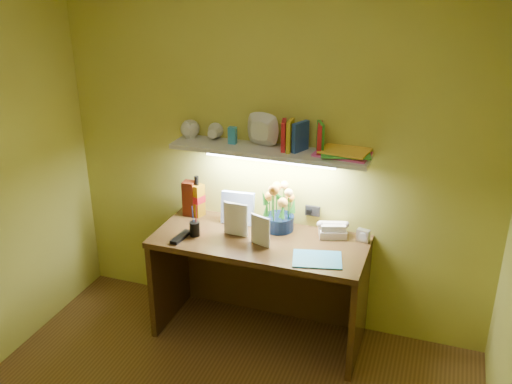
% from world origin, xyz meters
% --- Properties ---
extents(desk, '(1.40, 0.60, 0.75)m').
position_xyz_m(desk, '(0.00, 1.20, 0.38)').
color(desk, '#361D0E').
rests_on(desk, ground).
extents(flower_bouquet, '(0.28, 0.28, 0.35)m').
position_xyz_m(flower_bouquet, '(0.08, 1.38, 0.93)').
color(flower_bouquet, '#081633').
rests_on(flower_bouquet, desk).
extents(telephone, '(0.21, 0.18, 0.11)m').
position_xyz_m(telephone, '(0.44, 1.40, 0.80)').
color(telephone, beige).
rests_on(telephone, desk).
extents(desk_clock, '(0.09, 0.06, 0.08)m').
position_xyz_m(desk_clock, '(0.64, 1.39, 0.79)').
color(desk_clock, '#B8B9BD').
rests_on(desk_clock, desk).
extents(whisky_bottle, '(0.10, 0.10, 0.30)m').
position_xyz_m(whisky_bottle, '(-0.53, 1.40, 0.90)').
color(whisky_bottle, '#9D680A').
rests_on(whisky_bottle, desk).
extents(whisky_box, '(0.09, 0.09, 0.25)m').
position_xyz_m(whisky_box, '(-0.59, 1.39, 0.88)').
color(whisky_box, '#531A0A').
rests_on(whisky_box, desk).
extents(pen_cup, '(0.08, 0.08, 0.17)m').
position_xyz_m(pen_cup, '(-0.42, 1.11, 0.83)').
color(pen_cup, black).
rests_on(pen_cup, desk).
extents(art_card, '(0.23, 0.06, 0.23)m').
position_xyz_m(art_card, '(-0.22, 1.38, 0.86)').
color(art_card, white).
rests_on(art_card, desk).
extents(tv_remote, '(0.07, 0.20, 0.02)m').
position_xyz_m(tv_remote, '(-0.49, 1.04, 0.76)').
color(tv_remote, black).
rests_on(tv_remote, desk).
extents(blue_folder, '(0.34, 0.28, 0.01)m').
position_xyz_m(blue_folder, '(0.42, 1.06, 0.75)').
color(blue_folder, '#3091CE').
rests_on(blue_folder, desk).
extents(desk_book_a, '(0.17, 0.04, 0.23)m').
position_xyz_m(desk_book_a, '(-0.25, 1.21, 0.87)').
color(desk_book_a, silver).
rests_on(desk_book_a, desk).
extents(desk_book_b, '(0.15, 0.07, 0.20)m').
position_xyz_m(desk_book_b, '(-0.04, 1.15, 0.85)').
color(desk_book_b, silver).
rests_on(desk_book_b, desk).
extents(wall_shelf, '(1.31, 0.32, 0.23)m').
position_xyz_m(wall_shelf, '(0.01, 1.38, 1.34)').
color(wall_shelf, silver).
rests_on(wall_shelf, ground).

